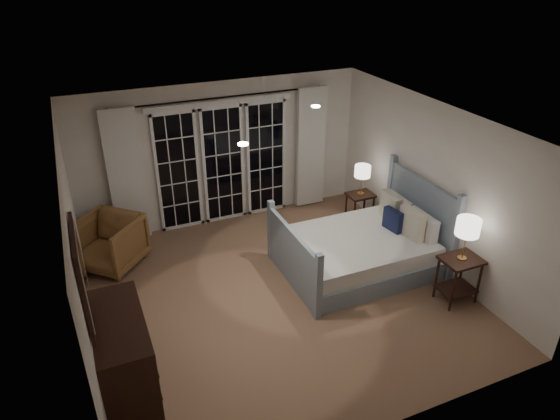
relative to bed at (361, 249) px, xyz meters
name	(u,v)px	position (x,y,z in m)	size (l,w,h in m)	color
floor	(279,293)	(-1.42, -0.12, -0.33)	(5.00, 5.00, 0.00)	#90664D
ceiling	(279,126)	(-1.42, -0.12, 2.17)	(5.00, 5.00, 0.00)	white
wall_left	(78,258)	(-3.92, -0.12, 0.92)	(0.02, 5.00, 2.50)	white
wall_right	(433,185)	(1.08, -0.12, 0.92)	(0.02, 5.00, 2.50)	white
wall_back	(222,154)	(-1.42, 2.38, 0.92)	(5.00, 0.02, 2.50)	white
wall_front	(387,337)	(-1.42, -2.62, 0.92)	(5.00, 0.02, 2.50)	white
french_doors	(223,163)	(-1.42, 2.34, 0.76)	(2.50, 0.04, 2.20)	black
curtain_rod	(221,98)	(-1.42, 2.28, 1.92)	(0.03, 0.03, 3.50)	black
curtain_left	(126,177)	(-3.07, 2.26, 0.82)	(0.55, 0.10, 2.25)	silver
curtain_right	(311,148)	(0.23, 2.26, 0.82)	(0.55, 0.10, 2.25)	silver
downlight_a	(316,106)	(-0.62, 0.48, 2.16)	(0.12, 0.12, 0.01)	white
downlight_b	(243,144)	(-2.02, -0.52, 2.16)	(0.12, 0.12, 0.01)	white
bed	(361,249)	(0.00, 0.00, 0.00)	(2.24, 1.61, 1.30)	gray
nightstand_left	(459,273)	(0.79, -1.22, 0.12)	(0.53, 0.42, 0.69)	black
nightstand_right	(360,204)	(0.71, 1.21, 0.05)	(0.45, 0.36, 0.59)	black
lamp_left	(468,227)	(0.79, -1.22, 0.84)	(0.32, 0.32, 0.61)	tan
lamp_right	(363,172)	(0.71, 1.21, 0.68)	(0.27, 0.27, 0.53)	tan
armchair	(109,243)	(-3.52, 1.57, 0.08)	(0.87, 0.89, 0.81)	brown
dresser	(123,354)	(-3.65, -1.00, 0.14)	(0.56, 1.32, 0.94)	black
mirror	(82,277)	(-3.88, -1.00, 1.22)	(0.05, 0.85, 1.00)	black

